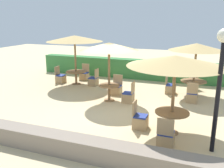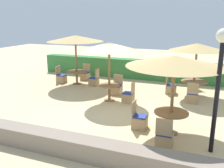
{
  "view_description": "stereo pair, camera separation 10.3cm",
  "coord_description": "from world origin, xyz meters",
  "px_view_note": "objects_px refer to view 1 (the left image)",
  "views": [
    {
      "loc": [
        3.51,
        -8.75,
        3.56
      ],
      "look_at": [
        0.0,
        0.6,
        0.9
      ],
      "focal_mm": 40.0,
      "sensor_mm": 36.0,
      "label": 1
    },
    {
      "loc": [
        3.61,
        -8.71,
        3.56
      ],
      "look_at": [
        0.0,
        0.6,
        0.9
      ],
      "focal_mm": 40.0,
      "sensor_mm": 36.0,
      "label": 2
    }
  ],
  "objects_px": {
    "parasol_center": "(109,47)",
    "patio_chair_back_left_west": "(60,78)",
    "patio_chair_back_right_south": "(192,97)",
    "patio_chair_back_left_north": "(84,75)",
    "patio_chair_back_left_east": "(94,81)",
    "patio_chair_back_right_west": "(170,88)",
    "patio_chair_front_right_west": "(140,121)",
    "parasol_back_right": "(197,47)",
    "round_table_back_right": "(193,84)",
    "round_table_center": "(109,89)",
    "lamp_post": "(221,67)",
    "parasol_back_left": "(75,39)",
    "patio_chair_front_right_south": "(166,138)",
    "round_table_back_left": "(76,74)",
    "parasol_front_right": "(175,61)",
    "patio_chair_back_right_north": "(193,84)",
    "patio_chair_center_east": "(129,97)",
    "round_table_front_right": "(172,116)",
    "patio_chair_center_north": "(117,89)"
  },
  "relations": [
    {
      "from": "parasol_center",
      "to": "patio_chair_back_left_west",
      "type": "bearing_deg",
      "value": 152.11
    },
    {
      "from": "patio_chair_back_left_west",
      "to": "patio_chair_back_right_south",
      "type": "xyz_separation_m",
      "value": [
        7.16,
        -0.93,
        0.0
      ]
    },
    {
      "from": "patio_chair_back_left_north",
      "to": "patio_chair_back_left_east",
      "type": "relative_size",
      "value": 1.0
    },
    {
      "from": "patio_chair_back_right_west",
      "to": "patio_chair_front_right_west",
      "type": "relative_size",
      "value": 1.0
    },
    {
      "from": "parasol_back_right",
      "to": "round_table_back_right",
      "type": "relative_size",
      "value": 2.11
    },
    {
      "from": "parasol_center",
      "to": "round_table_center",
      "type": "bearing_deg",
      "value": 0.0
    },
    {
      "from": "round_table_back_right",
      "to": "round_table_center",
      "type": "bearing_deg",
      "value": -148.14
    },
    {
      "from": "lamp_post",
      "to": "round_table_center",
      "type": "distance_m",
      "value": 5.51
    },
    {
      "from": "patio_chair_back_left_north",
      "to": "patio_chair_back_left_east",
      "type": "xyz_separation_m",
      "value": [
        1.05,
        -0.98,
        0.0
      ]
    },
    {
      "from": "parasol_back_left",
      "to": "patio_chair_back_left_west",
      "type": "bearing_deg",
      "value": -176.55
    },
    {
      "from": "parasol_center",
      "to": "patio_chair_front_right_south",
      "type": "bearing_deg",
      "value": -47.57
    },
    {
      "from": "round_table_back_left",
      "to": "parasol_front_right",
      "type": "xyz_separation_m",
      "value": [
        5.75,
        -4.33,
        1.75
      ]
    },
    {
      "from": "round_table_back_left",
      "to": "patio_chair_back_right_north",
      "type": "bearing_deg",
      "value": 10.55
    },
    {
      "from": "parasol_back_left",
      "to": "patio_chair_center_east",
      "type": "bearing_deg",
      "value": -28.49
    },
    {
      "from": "round_table_front_right",
      "to": "patio_chair_back_right_south",
      "type": "bearing_deg",
      "value": 82.55
    },
    {
      "from": "patio_chair_back_left_east",
      "to": "parasol_front_right",
      "type": "bearing_deg",
      "value": -132.89
    },
    {
      "from": "patio_chair_front_right_west",
      "to": "patio_chair_front_right_south",
      "type": "height_order",
      "value": "same"
    },
    {
      "from": "parasol_front_right",
      "to": "patio_chair_front_right_south",
      "type": "xyz_separation_m",
      "value": [
        -0.03,
        -0.95,
        -2.06
      ]
    },
    {
      "from": "parasol_back_right",
      "to": "patio_chair_back_right_north",
      "type": "bearing_deg",
      "value": 92.22
    },
    {
      "from": "round_table_center",
      "to": "patio_chair_front_right_south",
      "type": "relative_size",
      "value": 1.0
    },
    {
      "from": "patio_chair_back_right_north",
      "to": "round_table_front_right",
      "type": "height_order",
      "value": "patio_chair_back_right_north"
    },
    {
      "from": "patio_chair_back_right_north",
      "to": "patio_chair_front_right_south",
      "type": "xyz_separation_m",
      "value": [
        -0.4,
        -6.43,
        0.0
      ]
    },
    {
      "from": "patio_chair_back_right_north",
      "to": "patio_chair_front_right_west",
      "type": "height_order",
      "value": "same"
    },
    {
      "from": "patio_chair_back_right_west",
      "to": "patio_chair_front_right_south",
      "type": "xyz_separation_m",
      "value": [
        0.61,
        -5.33,
        0.0
      ]
    },
    {
      "from": "lamp_post",
      "to": "patio_chair_center_east",
      "type": "relative_size",
      "value": 3.57
    },
    {
      "from": "patio_chair_back_right_south",
      "to": "patio_chair_back_right_west",
      "type": "distance_m",
      "value": 1.49
    },
    {
      "from": "parasol_back_right",
      "to": "round_table_back_right",
      "type": "height_order",
      "value": "parasol_back_right"
    },
    {
      "from": "patio_chair_back_right_west",
      "to": "round_table_back_left",
      "type": "bearing_deg",
      "value": -89.52
    },
    {
      "from": "patio_chair_back_right_south",
      "to": "patio_chair_back_left_east",
      "type": "bearing_deg",
      "value": 168.55
    },
    {
      "from": "patio_chair_back_left_north",
      "to": "patio_chair_front_right_west",
      "type": "height_order",
      "value": "same"
    },
    {
      "from": "round_table_back_left",
      "to": "patio_chair_center_east",
      "type": "bearing_deg",
      "value": -28.49
    },
    {
      "from": "patio_chair_back_right_south",
      "to": "parasol_back_left",
      "type": "bearing_deg",
      "value": 170.9
    },
    {
      "from": "round_table_back_right",
      "to": "parasol_back_left",
      "type": "bearing_deg",
      "value": -179.05
    },
    {
      "from": "round_table_back_right",
      "to": "patio_chair_center_east",
      "type": "distance_m",
      "value": 3.29
    },
    {
      "from": "patio_chair_back_left_north",
      "to": "patio_chair_center_east",
      "type": "xyz_separation_m",
      "value": [
        3.64,
        -3.0,
        0.0
      ]
    },
    {
      "from": "parasol_back_left",
      "to": "parasol_center",
      "type": "distance_m",
      "value": 3.41
    },
    {
      "from": "lamp_post",
      "to": "parasol_back_right",
      "type": "bearing_deg",
      "value": 98.82
    },
    {
      "from": "parasol_back_right",
      "to": "patio_chair_back_right_west",
      "type": "distance_m",
      "value": 2.27
    },
    {
      "from": "patio_chair_back_left_north",
      "to": "patio_chair_center_east",
      "type": "distance_m",
      "value": 4.72
    },
    {
      "from": "lamp_post",
      "to": "round_table_front_right",
      "type": "height_order",
      "value": "lamp_post"
    },
    {
      "from": "parasol_back_left",
      "to": "patio_chair_center_east",
      "type": "relative_size",
      "value": 3.22
    },
    {
      "from": "patio_chair_center_east",
      "to": "parasol_front_right",
      "type": "xyz_separation_m",
      "value": [
        2.13,
        -2.37,
        2.06
      ]
    },
    {
      "from": "patio_chair_back_right_south",
      "to": "patio_chair_center_north",
      "type": "relative_size",
      "value": 1.0
    },
    {
      "from": "patio_chair_front_right_west",
      "to": "parasol_front_right",
      "type": "bearing_deg",
      "value": 89.15
    },
    {
      "from": "round_table_back_left",
      "to": "round_table_center",
      "type": "relative_size",
      "value": 1.2
    },
    {
      "from": "parasol_back_left",
      "to": "patio_chair_center_east",
      "type": "xyz_separation_m",
      "value": [
        3.62,
        -1.96,
        -2.23
      ]
    },
    {
      "from": "round_table_back_left",
      "to": "parasol_back_right",
      "type": "xyz_separation_m",
      "value": [
        6.16,
        0.1,
        1.71
      ]
    },
    {
      "from": "parasol_back_left",
      "to": "parasol_center",
      "type": "bearing_deg",
      "value": -36.42
    },
    {
      "from": "parasol_center",
      "to": "patio_chair_center_north",
      "type": "xyz_separation_m",
      "value": [
        -0.0,
        0.98,
        -2.12
      ]
    },
    {
      "from": "round_table_back_left",
      "to": "round_table_center",
      "type": "bearing_deg",
      "value": -36.42
    }
  ]
}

